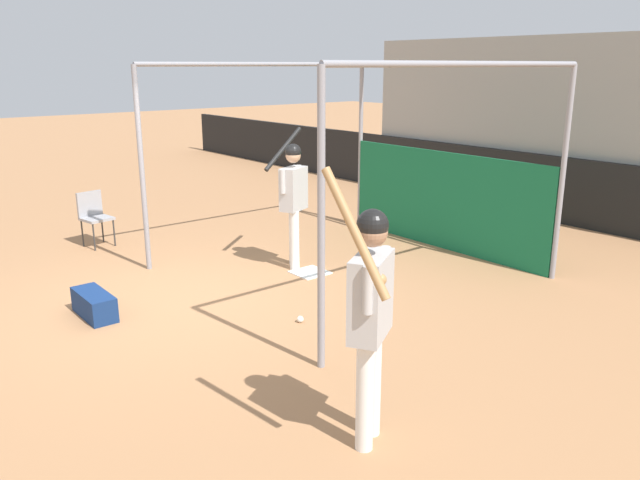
{
  "coord_description": "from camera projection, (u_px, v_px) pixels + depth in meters",
  "views": [
    {
      "loc": [
        6.42,
        -3.09,
        2.72
      ],
      "look_at": [
        1.63,
        0.83,
        0.98
      ],
      "focal_mm": 35.0,
      "sensor_mm": 36.0,
      "label": 1
    }
  ],
  "objects": [
    {
      "name": "player_batter",
      "position": [
        293.0,
        194.0,
        8.43
      ],
      "size": [
        0.67,
        0.75,
        1.87
      ],
      "rotation": [
        0.0,
        0.0,
        1.97
      ],
      "color": "white",
      "rests_on": "ground"
    },
    {
      "name": "baseball",
      "position": [
        300.0,
        319.0,
        6.81
      ],
      "size": [
        0.07,
        0.07,
        0.07
      ],
      "color": "white",
      "rests_on": "ground"
    },
    {
      "name": "outfield_wall",
      "position": [
        524.0,
        184.0,
        11.54
      ],
      "size": [
        24.0,
        0.12,
        1.17
      ],
      "color": "black",
      "rests_on": "ground"
    },
    {
      "name": "home_plate",
      "position": [
        310.0,
        272.0,
        8.44
      ],
      "size": [
        0.44,
        0.44,
        0.02
      ],
      "color": "white",
      "rests_on": "ground"
    },
    {
      "name": "bleacher_section",
      "position": [
        587.0,
        121.0,
        12.51
      ],
      "size": [
        7.6,
        4.0,
        3.25
      ],
      "color": "#9E9E99",
      "rests_on": "ground"
    },
    {
      "name": "folding_chair",
      "position": [
        94.0,
        213.0,
        9.6
      ],
      "size": [
        0.46,
        0.46,
        0.84
      ],
      "rotation": [
        0.0,
        0.0,
        -1.4
      ],
      "color": "#99999E",
      "rests_on": "ground"
    },
    {
      "name": "batting_cage",
      "position": [
        416.0,
        174.0,
        8.91
      ],
      "size": [
        3.82,
        4.02,
        2.76
      ],
      "color": "gray",
      "rests_on": "ground"
    },
    {
      "name": "player_waiting",
      "position": [
        370.0,
        306.0,
        4.38
      ],
      "size": [
        0.68,
        0.66,
        2.1
      ],
      "rotation": [
        0.0,
        0.0,
        -1.03
      ],
      "color": "white",
      "rests_on": "ground"
    },
    {
      "name": "equipment_bag",
      "position": [
        94.0,
        304.0,
        6.95
      ],
      "size": [
        0.7,
        0.28,
        0.28
      ],
      "color": "navy",
      "rests_on": "ground"
    },
    {
      "name": "ground_plane",
      "position": [
        179.0,
        302.0,
        7.4
      ],
      "size": [
        60.0,
        60.0,
        0.0
      ],
      "primitive_type": "plane",
      "color": "#A8754C"
    }
  ]
}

